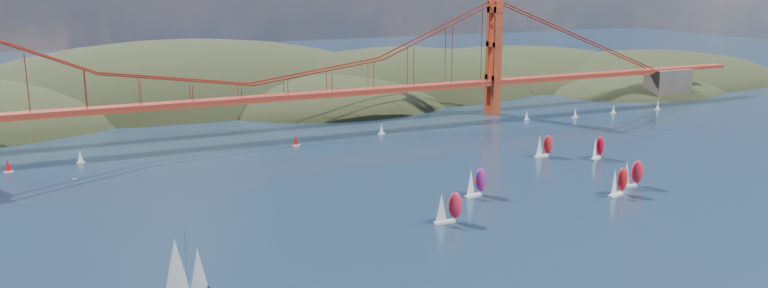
% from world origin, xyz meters
% --- Properties ---
extents(headlands, '(725.00, 225.00, 96.00)m').
position_xyz_m(headlands, '(44.95, 278.29, -12.46)').
color(headlands, black).
rests_on(headlands, ground).
extents(bridge, '(552.00, 12.00, 55.00)m').
position_xyz_m(bridge, '(-1.75, 180.00, 32.23)').
color(bridge, maroon).
rests_on(bridge, ground).
extents(sloop_navy, '(9.77, 5.79, 14.89)m').
position_xyz_m(sloop_navy, '(-56.15, 26.65, 6.57)').
color(sloop_navy, black).
rests_on(sloop_navy, ground).
extents(racer_0, '(8.46, 3.41, 9.77)m').
position_xyz_m(racer_0, '(19.39, 45.66, 4.61)').
color(racer_0, silver).
rests_on(racer_0, ground).
extents(racer_1, '(8.85, 5.29, 9.92)m').
position_xyz_m(racer_1, '(80.54, 46.32, 4.69)').
color(racer_1, white).
rests_on(racer_1, ground).
extents(racer_2, '(8.62, 3.50, 9.93)m').
position_xyz_m(racer_2, '(91.01, 51.91, 4.69)').
color(racer_2, silver).
rests_on(racer_2, ground).
extents(racer_3, '(8.21, 3.66, 9.30)m').
position_xyz_m(racer_3, '(89.84, 97.34, 4.40)').
color(racer_3, white).
rests_on(racer_3, ground).
extents(racer_4, '(8.51, 6.08, 9.55)m').
position_xyz_m(racer_4, '(105.95, 86.10, 4.51)').
color(racer_4, silver).
rests_on(racer_4, ground).
extents(racer_rwb, '(8.83, 5.12, 9.89)m').
position_xyz_m(racer_rwb, '(39.72, 64.30, 4.67)').
color(racer_rwb, silver).
rests_on(racer_rwb, ground).
extents(distant_boat_2, '(3.00, 2.00, 4.70)m').
position_xyz_m(distant_boat_2, '(-93.43, 156.48, 2.41)').
color(distant_boat_2, silver).
rests_on(distant_boat_2, ground).
extents(distant_boat_3, '(3.00, 2.00, 4.70)m').
position_xyz_m(distant_boat_3, '(-69.82, 159.56, 2.41)').
color(distant_boat_3, silver).
rests_on(distant_boat_3, ground).
extents(distant_boat_4, '(3.00, 2.00, 4.70)m').
position_xyz_m(distant_boat_4, '(125.94, 159.30, 2.41)').
color(distant_boat_4, silver).
rests_on(distant_boat_4, ground).
extents(distant_boat_5, '(3.00, 2.00, 4.70)m').
position_xyz_m(distant_boat_5, '(150.45, 154.32, 2.41)').
color(distant_boat_5, silver).
rests_on(distant_boat_5, ground).
extents(distant_boat_6, '(3.00, 2.00, 4.70)m').
position_xyz_m(distant_boat_6, '(174.75, 155.35, 2.41)').
color(distant_boat_6, silver).
rests_on(distant_boat_6, ground).
extents(distant_boat_7, '(3.00, 2.00, 4.70)m').
position_xyz_m(distant_boat_7, '(202.61, 154.45, 2.41)').
color(distant_boat_7, silver).
rests_on(distant_boat_7, ground).
extents(distant_boat_8, '(3.00, 2.00, 4.70)m').
position_xyz_m(distant_boat_8, '(50.58, 158.89, 2.41)').
color(distant_boat_8, silver).
rests_on(distant_boat_8, ground).
extents(distant_boat_9, '(3.00, 2.00, 4.70)m').
position_xyz_m(distant_boat_9, '(10.38, 153.25, 2.41)').
color(distant_boat_9, silver).
rests_on(distant_boat_9, ground).
extents(gull, '(0.90, 0.25, 0.17)m').
position_xyz_m(gull, '(-75.59, 29.33, 28.01)').
color(gull, white).
rests_on(gull, ground).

